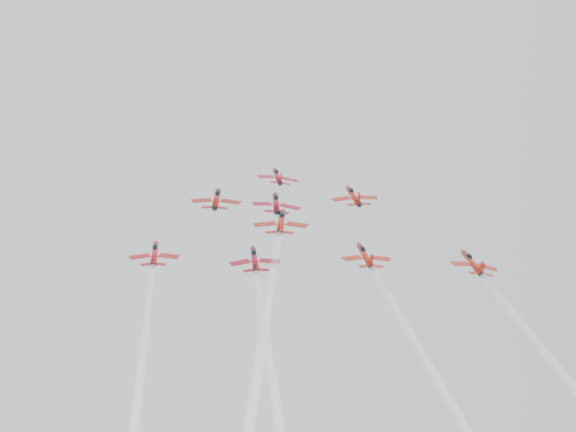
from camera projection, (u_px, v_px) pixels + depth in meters
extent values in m
cylinder|color=#A50F1B|center=(277.00, 177.00, 165.23)|extent=(1.12, 8.81, 7.06)
cone|color=#A50F1B|center=(276.00, 169.00, 171.04)|extent=(1.12, 2.47, 2.25)
cone|color=black|center=(279.00, 184.00, 159.90)|extent=(1.12, 1.65, 1.63)
ellipsoid|color=black|center=(277.00, 172.00, 167.25)|extent=(1.02, 2.34, 2.09)
cube|color=#A50F1B|center=(266.00, 177.00, 164.22)|extent=(4.16, 2.65, 1.19)
cube|color=#A50F1B|center=(290.00, 178.00, 164.75)|extent=(4.16, 2.65, 1.19)
cube|color=#A50F1B|center=(279.00, 177.00, 160.62)|extent=(0.12, 2.70, 2.74)
cube|color=#A50F1B|center=(272.00, 183.00, 160.71)|extent=(2.00, 1.31, 0.68)
cube|color=#A50F1B|center=(285.00, 183.00, 160.99)|extent=(2.00, 1.31, 0.68)
cylinder|color=maroon|center=(217.00, 199.00, 147.89)|extent=(1.20, 9.42, 7.55)
cone|color=maroon|center=(217.00, 189.00, 154.11)|extent=(1.20, 2.64, 2.41)
cone|color=black|center=(216.00, 209.00, 142.19)|extent=(1.20, 1.77, 1.75)
ellipsoid|color=black|center=(217.00, 193.00, 150.05)|extent=(1.09, 2.51, 2.23)
cube|color=maroon|center=(202.00, 200.00, 146.82)|extent=(4.45, 2.83, 1.27)
cube|color=maroon|center=(231.00, 201.00, 147.38)|extent=(4.45, 2.83, 1.27)
cube|color=maroon|center=(216.00, 201.00, 142.96)|extent=(0.13, 2.88, 2.93)
cube|color=maroon|center=(209.00, 207.00, 143.06)|extent=(2.14, 1.40, 0.73)
cube|color=maroon|center=(224.00, 208.00, 143.36)|extent=(2.14, 1.40, 0.73)
cylinder|color=maroon|center=(276.00, 204.00, 147.64)|extent=(1.18, 9.23, 7.40)
cone|color=maroon|center=(274.00, 193.00, 153.73)|extent=(1.18, 2.59, 2.36)
cone|color=black|center=(278.00, 214.00, 142.05)|extent=(1.18, 1.73, 1.71)
ellipsoid|color=black|center=(275.00, 197.00, 149.75)|extent=(1.07, 2.46, 2.19)
cube|color=maroon|center=(262.00, 205.00, 146.58)|extent=(4.36, 2.78, 1.25)
cube|color=maroon|center=(290.00, 206.00, 147.14)|extent=(4.36, 2.78, 1.25)
cube|color=maroon|center=(278.00, 205.00, 142.80)|extent=(0.13, 2.83, 2.87)
cube|color=maroon|center=(270.00, 212.00, 142.90)|extent=(2.09, 1.37, 0.71)
cube|color=maroon|center=(285.00, 212.00, 143.19)|extent=(2.09, 1.37, 0.71)
cylinder|color=#B01A10|center=(354.00, 196.00, 155.05)|extent=(1.19, 9.30, 7.46)
cone|color=#B01A10|center=(349.00, 187.00, 161.18)|extent=(1.19, 2.61, 2.38)
cone|color=black|center=(358.00, 206.00, 149.41)|extent=(1.19, 1.75, 1.73)
ellipsoid|color=black|center=(352.00, 190.00, 157.17)|extent=(1.08, 2.47, 2.21)
cube|color=#B01A10|center=(341.00, 198.00, 153.98)|extent=(4.39, 2.80, 1.26)
cube|color=#B01A10|center=(368.00, 198.00, 154.54)|extent=(4.39, 2.80, 1.26)
cube|color=#B01A10|center=(358.00, 198.00, 150.17)|extent=(0.13, 2.85, 2.89)
cube|color=#B01A10|center=(350.00, 204.00, 150.27)|extent=(2.11, 1.38, 0.72)
cube|color=#B01A10|center=(365.00, 204.00, 150.56)|extent=(2.11, 1.38, 0.72)
cylinder|color=#A1200F|center=(281.00, 222.00, 137.62)|extent=(1.23, 9.64, 7.73)
cone|color=#A1200F|center=(279.00, 210.00, 143.98)|extent=(1.23, 2.70, 2.46)
cone|color=black|center=(284.00, 235.00, 131.79)|extent=(1.23, 1.81, 1.79)
ellipsoid|color=black|center=(280.00, 215.00, 139.83)|extent=(1.12, 2.56, 2.29)
cube|color=#A1200F|center=(266.00, 224.00, 136.52)|extent=(4.55, 2.90, 1.30)
cube|color=#A1200F|center=(297.00, 225.00, 137.10)|extent=(4.55, 2.90, 1.30)
cube|color=#A1200F|center=(283.00, 225.00, 132.57)|extent=(0.13, 2.95, 2.99)
cube|color=#A1200F|center=(275.00, 232.00, 132.68)|extent=(2.19, 1.43, 0.75)
cube|color=#A1200F|center=(292.00, 233.00, 132.98)|extent=(2.19, 1.43, 0.75)
cylinder|color=white|center=(316.00, 396.00, 84.46)|extent=(1.56, 81.00, 61.99)
cylinder|color=#B21018|center=(155.00, 254.00, 119.98)|extent=(0.97, 7.60, 6.09)
cone|color=#B21018|center=(157.00, 242.00, 125.00)|extent=(0.97, 2.13, 1.94)
cone|color=black|center=(152.00, 266.00, 115.38)|extent=(0.97, 1.43, 1.41)
ellipsoid|color=black|center=(156.00, 247.00, 121.72)|extent=(0.88, 2.02, 1.80)
cube|color=#B21018|center=(140.00, 256.00, 119.11)|extent=(3.59, 2.29, 1.03)
cube|color=#B21018|center=(169.00, 256.00, 119.57)|extent=(3.59, 2.29, 1.03)
cube|color=#B21018|center=(152.00, 258.00, 116.00)|extent=(0.11, 2.33, 2.36)
cube|color=#B21018|center=(144.00, 264.00, 116.08)|extent=(1.72, 1.13, 0.59)
cube|color=#B21018|center=(160.00, 264.00, 116.32)|extent=(1.72, 1.13, 0.59)
cylinder|color=white|center=(116.00, 420.00, 78.06)|extent=(1.23, 63.88, 48.89)
cylinder|color=maroon|center=(255.00, 260.00, 120.37)|extent=(1.00, 7.82, 6.27)
cone|color=maroon|center=(253.00, 247.00, 125.52)|extent=(1.00, 2.19, 2.00)
cone|color=black|center=(256.00, 273.00, 115.63)|extent=(1.00, 1.47, 1.45)
ellipsoid|color=black|center=(254.00, 252.00, 122.15)|extent=(0.91, 2.08, 1.85)
cube|color=maroon|center=(240.00, 261.00, 119.47)|extent=(3.69, 2.35, 1.06)
cube|color=maroon|center=(269.00, 262.00, 119.94)|extent=(3.69, 2.35, 1.06)
cube|color=maroon|center=(256.00, 264.00, 116.27)|extent=(0.11, 2.39, 2.43)
cube|color=maroon|center=(248.00, 270.00, 116.35)|extent=(1.77, 1.16, 0.61)
cube|color=maroon|center=(263.00, 270.00, 116.60)|extent=(1.77, 1.16, 0.61)
cylinder|color=#AD2210|center=(365.00, 256.00, 124.66)|extent=(1.00, 7.87, 6.31)
cone|color=#AD2210|center=(360.00, 244.00, 129.86)|extent=(1.00, 2.21, 2.01)
cone|color=black|center=(371.00, 268.00, 119.89)|extent=(1.00, 1.48, 1.46)
ellipsoid|color=black|center=(363.00, 249.00, 126.46)|extent=(0.91, 2.10, 1.87)
cube|color=#AD2210|center=(352.00, 258.00, 123.76)|extent=(3.72, 2.37, 1.07)
cube|color=#AD2210|center=(380.00, 258.00, 124.23)|extent=(3.72, 2.37, 1.07)
cube|color=#AD2210|center=(370.00, 260.00, 120.54)|extent=(0.11, 2.41, 2.45)
cube|color=#AD2210|center=(362.00, 266.00, 120.62)|extent=(1.79, 1.17, 0.61)
cube|color=#AD2210|center=(377.00, 266.00, 120.87)|extent=(1.79, 1.17, 0.61)
cylinder|color=white|center=(440.00, 422.00, 81.23)|extent=(1.28, 66.18, 50.65)
cylinder|color=#B12310|center=(473.00, 263.00, 124.50)|extent=(1.00, 7.82, 6.27)
cone|color=#B12310|center=(463.00, 251.00, 129.66)|extent=(1.00, 2.19, 2.00)
cone|color=black|center=(482.00, 276.00, 119.77)|extent=(1.00, 1.47, 1.45)
ellipsoid|color=black|center=(469.00, 256.00, 126.29)|extent=(0.91, 2.08, 1.85)
cube|color=#B12310|center=(460.00, 265.00, 123.61)|extent=(3.69, 2.35, 1.06)
cube|color=#B12310|center=(488.00, 266.00, 124.08)|extent=(3.69, 2.35, 1.06)
cube|color=#B12310|center=(481.00, 267.00, 120.41)|extent=(0.11, 2.39, 2.43)
cube|color=#B12310|center=(473.00, 274.00, 120.49)|extent=(1.77, 1.16, 0.61)
cube|color=#B12310|center=(488.00, 274.00, 120.73)|extent=(1.77, 1.16, 0.61)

